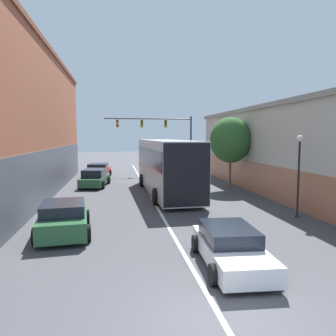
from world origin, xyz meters
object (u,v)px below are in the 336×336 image
object	(u,v)px
parked_car_left_mid	(95,178)
traffic_signal_gantry	(162,130)
hatchback_foreground	(230,247)
parked_car_left_near	(99,171)
street_lamp	(299,170)
bus	(166,164)
parked_car_left_far	(64,218)
street_tree_near	(230,140)

from	to	relation	value
parked_car_left_mid	traffic_signal_gantry	world-z (taller)	traffic_signal_gantry
hatchback_foreground	parked_car_left_mid	xyz separation A→B (m)	(-5.23, 17.16, 0.10)
parked_car_left_near	street_lamp	world-z (taller)	street_lamp
bus	parked_car_left_far	distance (m)	10.47
parked_car_left_near	hatchback_foreground	bearing A→B (deg)	-161.94
hatchback_foreground	street_tree_near	size ratio (longest dim) A/B	0.78
hatchback_foreground	bus	bearing A→B (deg)	3.19
parked_car_left_far	street_lamp	bearing A→B (deg)	-90.32
parked_car_left_near	street_lamp	xyz separation A→B (m)	(10.60, -17.75, 1.71)
hatchback_foreground	parked_car_left_mid	bearing A→B (deg)	19.95
bus	traffic_signal_gantry	size ratio (longest dim) A/B	1.24
bus	parked_car_left_mid	xyz separation A→B (m)	(-5.19, 4.22, -1.43)
hatchback_foreground	street_lamp	bearing A→B (deg)	-42.64
street_lamp	street_tree_near	xyz separation A→B (m)	(-0.35, 8.86, 1.36)
traffic_signal_gantry	parked_car_left_near	bearing A→B (deg)	-158.41
parked_car_left_mid	parked_car_left_far	distance (m)	12.94
parked_car_left_near	parked_car_left_mid	distance (m)	5.84
bus	street_lamp	world-z (taller)	street_lamp
hatchback_foreground	traffic_signal_gantry	bearing A→B (deg)	-0.11
hatchback_foreground	parked_car_left_mid	size ratio (longest dim) A/B	0.92
hatchback_foreground	street_tree_near	distance (m)	15.31
parked_car_left_far	street_lamp	distance (m)	11.22
bus	street_lamp	bearing A→B (deg)	-146.94
traffic_signal_gantry	street_lamp	size ratio (longest dim) A/B	2.31
parked_car_left_mid	bus	bearing A→B (deg)	-121.26
hatchback_foreground	parked_car_left_far	xyz separation A→B (m)	(-5.68, 4.23, 0.09)
street_lamp	street_tree_near	bearing A→B (deg)	92.25
hatchback_foreground	parked_car_left_near	bearing A→B (deg)	15.80
hatchback_foreground	street_tree_near	bearing A→B (deg)	-16.60
hatchback_foreground	street_lamp	size ratio (longest dim) A/B	1.05
parked_car_left_near	parked_car_left_far	size ratio (longest dim) A/B	1.04
hatchback_foreground	parked_car_left_far	size ratio (longest dim) A/B	0.97
parked_car_left_near	parked_car_left_far	world-z (taller)	parked_car_left_near
bus	parked_car_left_far	bearing A→B (deg)	145.02
parked_car_left_near	street_lamp	bearing A→B (deg)	-143.91
parked_car_left_mid	parked_car_left_far	xyz separation A→B (m)	(-0.44, -12.93, -0.01)
parked_car_left_mid	parked_car_left_far	world-z (taller)	parked_car_left_mid
parked_car_left_far	traffic_signal_gantry	world-z (taller)	traffic_signal_gantry
parked_car_left_near	street_lamp	distance (m)	20.74
bus	hatchback_foreground	distance (m)	13.03
hatchback_foreground	street_lamp	world-z (taller)	street_lamp
street_tree_near	hatchback_foreground	bearing A→B (deg)	-109.58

